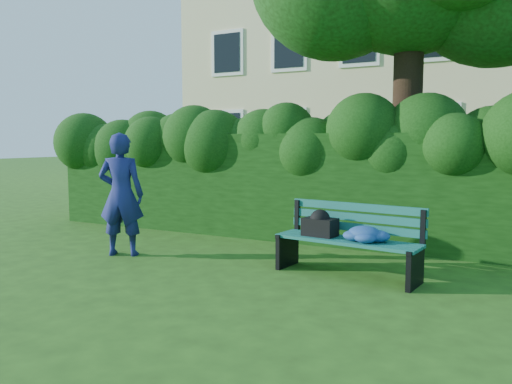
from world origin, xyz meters
The scene contains 5 objects.
ground centered at (0.00, 0.00, 0.00)m, with size 80.00×80.00×0.00m, color #294916.
apartment_building centered at (0.00, 13.99, 6.00)m, with size 16.00×8.08×12.00m.
hedge centered at (0.00, 2.20, 0.90)m, with size 10.00×1.00×1.80m.
park_bench centered at (1.47, 0.24, 0.50)m, with size 1.87×0.79×0.89m.
man_reading centered at (-1.81, -0.20, 0.90)m, with size 0.66×0.43×1.80m, color navy.
Camera 1 is at (3.27, -5.72, 1.68)m, focal length 35.00 mm.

